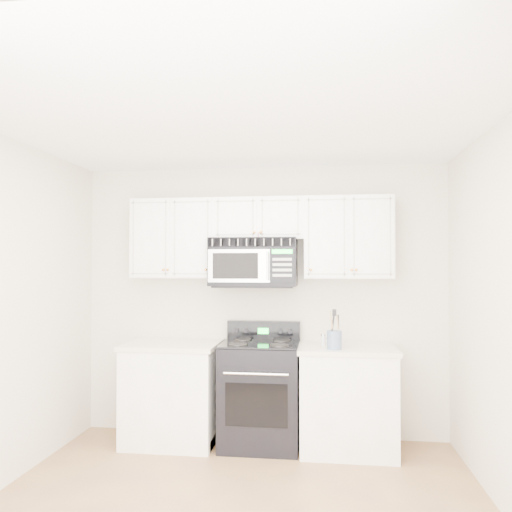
# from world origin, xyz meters

# --- Properties ---
(room) EXTENTS (3.51, 3.51, 2.61)m
(room) POSITION_xyz_m (0.00, 0.00, 1.30)
(room) COLOR olive
(room) RESTS_ON ground
(base_cabinet_left) EXTENTS (0.86, 0.65, 0.92)m
(base_cabinet_left) POSITION_xyz_m (-0.80, 1.44, 0.43)
(base_cabinet_left) COLOR white
(base_cabinet_left) RESTS_ON ground
(base_cabinet_right) EXTENTS (0.86, 0.65, 0.92)m
(base_cabinet_right) POSITION_xyz_m (0.80, 1.44, 0.43)
(base_cabinet_right) COLOR white
(base_cabinet_right) RESTS_ON ground
(range) EXTENTS (0.70, 0.64, 1.10)m
(range) POSITION_xyz_m (0.02, 1.46, 0.48)
(range) COLOR black
(range) RESTS_ON ground
(upper_cabinets) EXTENTS (2.44, 0.37, 0.75)m
(upper_cabinets) POSITION_xyz_m (0.00, 1.58, 1.93)
(upper_cabinets) COLOR white
(upper_cabinets) RESTS_ON ground
(microwave) EXTENTS (0.80, 0.45, 0.44)m
(microwave) POSITION_xyz_m (-0.05, 1.54, 1.67)
(microwave) COLOR black
(microwave) RESTS_ON ground
(utensil_crock) EXTENTS (0.13, 0.13, 0.34)m
(utensil_crock) POSITION_xyz_m (0.68, 1.26, 1.01)
(utensil_crock) COLOR slate
(utensil_crock) RESTS_ON base_cabinet_right
(shaker_salt) EXTENTS (0.04, 0.04, 0.10)m
(shaker_salt) POSITION_xyz_m (0.59, 1.44, 0.97)
(shaker_salt) COLOR #BDBCC0
(shaker_salt) RESTS_ON base_cabinet_right
(shaker_pepper) EXTENTS (0.04, 0.04, 0.09)m
(shaker_pepper) POSITION_xyz_m (0.64, 1.34, 0.97)
(shaker_pepper) COLOR #BDBCC0
(shaker_pepper) RESTS_ON base_cabinet_right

